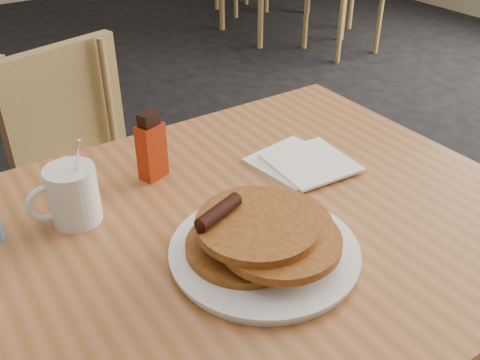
# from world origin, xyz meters

# --- Properties ---
(main_table) EXTENTS (1.34, 0.92, 0.75)m
(main_table) POSITION_xyz_m (-0.07, -0.03, 0.71)
(main_table) COLOR #A8623B
(main_table) RESTS_ON floor
(chair_main_far) EXTENTS (0.48, 0.49, 0.86)m
(chair_main_far) POSITION_xyz_m (-0.06, 0.73, 0.51)
(chair_main_far) COLOR #A78E4E
(chair_main_far) RESTS_ON floor
(pancake_plate) EXTENTS (0.32, 0.32, 0.10)m
(pancake_plate) POSITION_xyz_m (0.00, -0.12, 0.78)
(pancake_plate) COLOR white
(pancake_plate) RESTS_ON main_table
(coffee_mug) EXTENTS (0.13, 0.09, 0.17)m
(coffee_mug) POSITION_xyz_m (-0.23, 0.15, 0.81)
(coffee_mug) COLOR white
(coffee_mug) RESTS_ON main_table
(syrup_bottle) EXTENTS (0.06, 0.05, 0.15)m
(syrup_bottle) POSITION_xyz_m (-0.04, 0.21, 0.82)
(syrup_bottle) COLOR maroon
(syrup_bottle) RESTS_ON main_table
(napkin_stack) EXTENTS (0.20, 0.21, 0.01)m
(napkin_stack) POSITION_xyz_m (0.25, 0.08, 0.76)
(napkin_stack) COLOR white
(napkin_stack) RESTS_ON main_table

